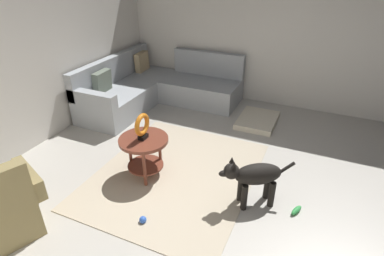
% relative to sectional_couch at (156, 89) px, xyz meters
% --- Properties ---
extents(ground_plane, '(6.00, 6.00, 0.10)m').
position_rel_sectional_couch_xyz_m(ground_plane, '(-1.99, -2.02, -0.34)').
color(ground_plane, '#B7B2A8').
extents(wall_back, '(6.00, 0.12, 2.70)m').
position_rel_sectional_couch_xyz_m(wall_back, '(-1.99, 0.92, 1.06)').
color(wall_back, silver).
rests_on(wall_back, ground_plane).
extents(wall_right, '(0.12, 6.00, 2.70)m').
position_rel_sectional_couch_xyz_m(wall_right, '(0.95, -2.02, 1.06)').
color(wall_right, silver).
rests_on(wall_right, ground_plane).
extents(area_rug, '(2.30, 1.90, 0.01)m').
position_rel_sectional_couch_xyz_m(area_rug, '(-1.84, -1.32, -0.28)').
color(area_rug, '#BCAD93').
rests_on(area_rug, ground_plane).
extents(sectional_couch, '(2.20, 2.25, 0.88)m').
position_rel_sectional_couch_xyz_m(sectional_couch, '(0.00, 0.00, 0.00)').
color(sectional_couch, '#9EA3A8').
rests_on(sectional_couch, ground_plane).
extents(side_table, '(0.60, 0.60, 0.54)m').
position_rel_sectional_couch_xyz_m(side_table, '(-1.99, -0.99, 0.13)').
color(side_table, brown).
rests_on(side_table, ground_plane).
extents(torus_sculpture, '(0.28, 0.08, 0.33)m').
position_rel_sectional_couch_xyz_m(torus_sculpture, '(-1.99, -0.99, 0.42)').
color(torus_sculpture, black).
rests_on(torus_sculpture, side_table).
extents(dog_bed_mat, '(0.80, 0.60, 0.09)m').
position_rel_sectional_couch_xyz_m(dog_bed_mat, '(-0.01, -1.94, -0.24)').
color(dog_bed_mat, beige).
rests_on(dog_bed_mat, ground_plane).
extents(dog, '(0.51, 0.74, 0.63)m').
position_rel_sectional_couch_xyz_m(dog, '(-1.96, -2.34, 0.09)').
color(dog, black).
rests_on(dog, ground_plane).
extents(dog_toy_ball, '(0.08, 0.08, 0.08)m').
position_rel_sectional_couch_xyz_m(dog_toy_ball, '(-2.71, -1.38, -0.25)').
color(dog_toy_ball, blue).
rests_on(dog_toy_ball, ground_plane).
extents(dog_toy_bone, '(0.19, 0.12, 0.06)m').
position_rel_sectional_couch_xyz_m(dog_toy_bone, '(-1.91, -2.83, -0.26)').
color(dog_toy_bone, green).
rests_on(dog_toy_bone, ground_plane).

